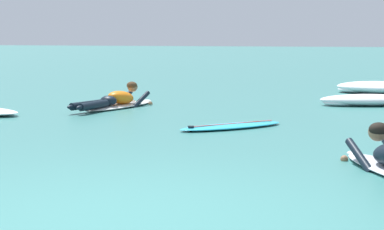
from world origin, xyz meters
TOP-DOWN VIEW (x-y plane):
  - ground_plane at (0.00, 10.00)m, footprint 120.00×120.00m
  - surfer_far at (-2.89, 7.31)m, footprint 1.02×2.55m
  - drifting_surfboard at (-0.16, 5.10)m, footprint 1.65×1.64m
  - whitewater_mid_left at (1.91, 9.06)m, footprint 2.09×1.23m
  - whitewater_back at (2.24, 11.99)m, footprint 2.41×1.65m

SIDE VIEW (x-z plane):
  - ground_plane at x=0.00m, z-range 0.00..0.00m
  - drifting_surfboard at x=-0.16m, z-range -0.05..0.11m
  - whitewater_mid_left at x=1.91m, z-range -0.01..0.23m
  - whitewater_back at x=2.24m, z-range -0.01..0.29m
  - surfer_far at x=-2.89m, z-range -0.13..0.42m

